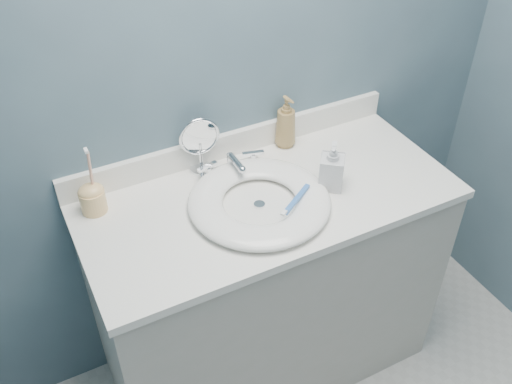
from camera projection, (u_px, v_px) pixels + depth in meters
back_wall at (230, 70)px, 1.82m from camera, size 2.20×0.02×2.40m
vanity_cabinet at (267, 290)px, 2.12m from camera, size 1.20×0.55×0.85m
countertop at (269, 199)px, 1.84m from camera, size 1.22×0.57×0.03m
backsplash at (233, 143)px, 1.99m from camera, size 1.22×0.02×0.09m
basin at (259, 201)px, 1.78m from camera, size 0.45×0.45×0.04m
drain at (259, 205)px, 1.79m from camera, size 0.04×0.04×0.01m
faucet at (232, 166)px, 1.91m from camera, size 0.25×0.13×0.07m
makeup_mirror at (200, 142)px, 1.87m from camera, size 0.14×0.08×0.20m
soap_bottle_amber at (286, 122)px, 2.00m from camera, size 0.08×0.08×0.19m
soap_bottle_clear at (332, 165)px, 1.82m from camera, size 0.11×0.11×0.17m
toothbrush_holder at (92, 197)px, 1.75m from camera, size 0.08×0.08×0.23m
toothbrush_lying at (296, 200)px, 1.75m from camera, size 0.15×0.11×0.02m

